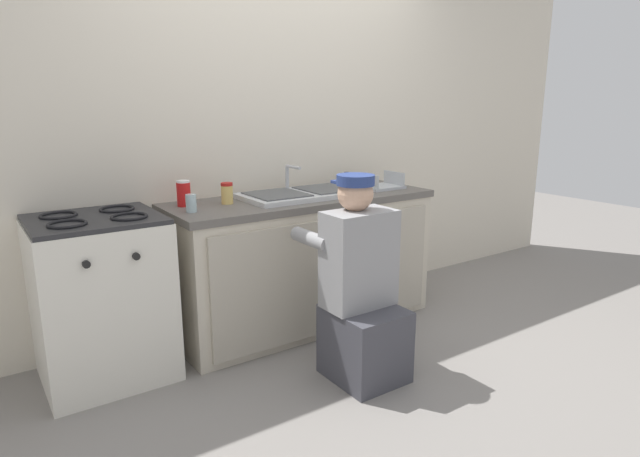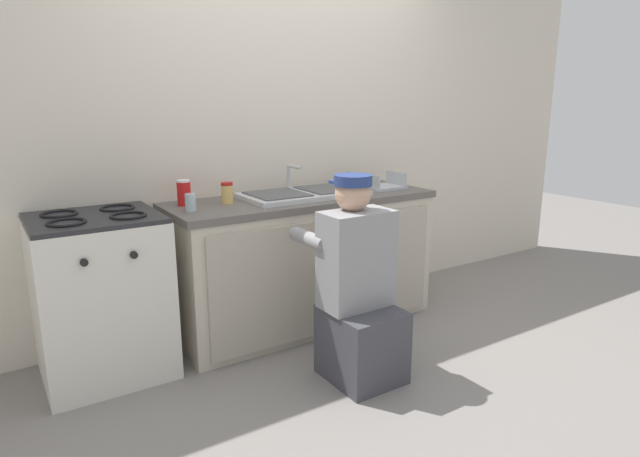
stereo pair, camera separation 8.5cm
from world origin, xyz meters
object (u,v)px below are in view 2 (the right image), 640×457
plumber_person (358,296)px  condiment_jar (227,193)px  sink_double_basin (303,193)px  water_glass (190,203)px  soda_cup_red (184,193)px  dish_rack_tray (383,185)px  spice_bottle_pepper (349,180)px  stove_range (102,296)px

plumber_person → condiment_jar: size_ratio=8.63×
sink_double_basin → water_glass: 0.78m
soda_cup_red → dish_rack_tray: bearing=-7.1°
condiment_jar → soda_cup_red: bearing=162.0°
spice_bottle_pepper → water_glass: bearing=-170.1°
stove_range → plumber_person: plumber_person is taller
sink_double_basin → plumber_person: 0.90m
plumber_person → soda_cup_red: bearing=124.1°
stove_range → plumber_person: (1.15, -0.78, 0.01)m
condiment_jar → spice_bottle_pepper: condiment_jar is taller
plumber_person → soda_cup_red: plumber_person is taller
plumber_person → soda_cup_red: (-0.61, 0.91, 0.49)m
soda_cup_red → stove_range: bearing=-166.6°
plumber_person → dish_rack_tray: (0.77, 0.73, 0.43)m
spice_bottle_pepper → plumber_person: bearing=-123.2°
stove_range → spice_bottle_pepper: size_ratio=8.64×
stove_range → plumber_person: 1.39m
stove_range → spice_bottle_pepper: bearing=5.2°
water_glass → spice_bottle_pepper: size_ratio=0.95×
sink_double_basin → soda_cup_red: bearing=170.5°
condiment_jar → spice_bottle_pepper: 0.99m
stove_range → plumber_person: bearing=-34.2°
soda_cup_red → spice_bottle_pepper: 1.23m
condiment_jar → water_glass: condiment_jar is taller
soda_cup_red → condiment_jar: bearing=-18.0°
condiment_jar → soda_cup_red: (-0.24, 0.08, 0.01)m
sink_double_basin → spice_bottle_pepper: 0.51m
water_glass → dish_rack_tray: 1.41m
condiment_jar → sink_double_basin: bearing=-5.2°
plumber_person → water_glass: plumber_person is taller
stove_range → condiment_jar: 0.91m
soda_cup_red → spice_bottle_pepper: (1.23, 0.03, -0.02)m
plumber_person → stove_range: bearing=145.8°
condiment_jar → dish_rack_tray: 1.14m
dish_rack_tray → water_glass: bearing=-179.4°
condiment_jar → soda_cup_red: soda_cup_red is taller
stove_range → spice_bottle_pepper: spice_bottle_pepper is taller
water_glass → spice_bottle_pepper: (1.26, 0.22, 0.00)m
condiment_jar → dish_rack_tray: size_ratio=0.46×
water_glass → condiment_jar: bearing=21.9°
plumber_person → condiment_jar: plumber_person is taller
sink_double_basin → water_glass: bearing=-175.5°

